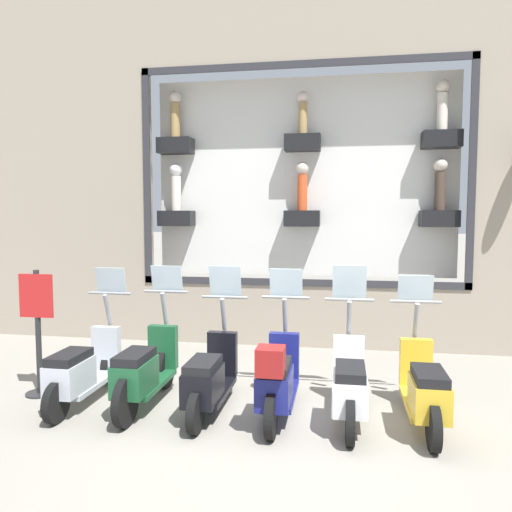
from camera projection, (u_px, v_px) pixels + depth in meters
name	position (u px, v px, depth m)	size (l,w,h in m)	color
ground_plane	(274.00, 430.00, 5.33)	(120.00, 120.00, 0.00)	gray
building_facade	(303.00, 77.00, 8.49)	(1.24, 36.00, 9.11)	gray
scooter_yellow_0	(425.00, 389.00, 5.37)	(1.79, 0.60, 1.56)	black
scooter_white_1	(349.00, 384.00, 5.50)	(1.79, 0.60, 1.67)	black
scooter_navy_2	(277.00, 379.00, 5.57)	(1.80, 0.61, 1.61)	black
scooter_black_3	(210.00, 377.00, 5.77)	(1.79, 0.60, 1.64)	black
scooter_green_4	(144.00, 371.00, 5.90)	(1.81, 0.60, 1.63)	black
scooter_silver_5	(82.00, 370.00, 6.03)	(1.79, 0.61, 1.58)	black
shop_sign_post	(38.00, 328.00, 6.31)	(0.36, 0.45, 1.60)	#232326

